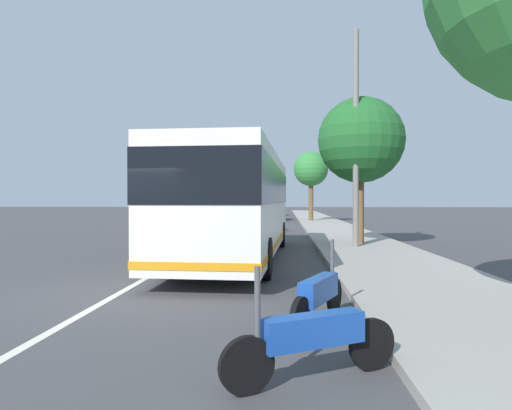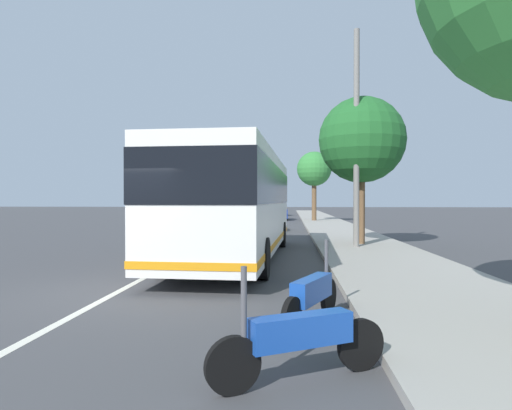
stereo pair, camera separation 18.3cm
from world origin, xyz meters
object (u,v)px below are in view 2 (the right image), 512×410
at_px(motorcycle_nearest_curb, 312,295).
at_px(car_far_distant, 278,210).
at_px(coach_bus, 237,200).
at_px(roadside_tree_mid_block, 362,140).
at_px(car_ahead_same_lane, 260,220).
at_px(roadside_tree_far_block, 314,170).
at_px(car_behind_bus, 278,212).
at_px(motorcycle_by_tree, 300,339).
at_px(utility_pole, 356,140).

relative_size(motorcycle_nearest_curb, car_far_distant, 0.42).
relative_size(coach_bus, car_far_distant, 2.49).
xyz_separation_m(motorcycle_nearest_curb, roadside_tree_mid_block, (10.96, -2.52, 3.82)).
bearing_deg(car_ahead_same_lane, roadside_tree_far_block, -20.38).
xyz_separation_m(car_far_distant, roadside_tree_mid_block, (-35.25, -4.34, 3.56)).
relative_size(car_behind_bus, roadside_tree_mid_block, 0.78).
bearing_deg(car_ahead_same_lane, motorcycle_by_tree, -176.59).
bearing_deg(car_ahead_same_lane, utility_pole, -157.56).
bearing_deg(utility_pole, motorcycle_by_tree, 168.78).
bearing_deg(motorcycle_nearest_curb, roadside_tree_far_block, 21.01).
distance_m(coach_bus, car_far_distant, 39.00).
distance_m(car_ahead_same_lane, roadside_tree_mid_block, 10.27).
xyz_separation_m(car_far_distant, utility_pole, (-36.38, -3.96, 3.42)).
bearing_deg(coach_bus, roadside_tree_mid_block, -48.08).
distance_m(roadside_tree_mid_block, roadside_tree_far_block, 19.85).
relative_size(car_ahead_same_lane, utility_pole, 0.52).
bearing_deg(roadside_tree_far_block, coach_bus, 170.96).
height_order(motorcycle_by_tree, utility_pole, utility_pole).
xyz_separation_m(coach_bus, motorcycle_by_tree, (-9.30, -1.80, -1.45)).
height_order(coach_bus, car_far_distant, coach_bus).
relative_size(motorcycle_by_tree, roadside_tree_far_block, 0.31).
height_order(motorcycle_by_tree, car_ahead_same_lane, car_ahead_same_lane).
distance_m(car_ahead_same_lane, car_behind_bus, 15.23).
relative_size(car_far_distant, utility_pole, 0.55).
bearing_deg(car_far_distant, car_ahead_same_lane, 175.06).
bearing_deg(coach_bus, roadside_tree_far_block, -6.54).
bearing_deg(car_far_distant, car_behind_bus, 177.45).
xyz_separation_m(car_ahead_same_lane, roadside_tree_mid_block, (-8.41, -4.66, 3.60)).
bearing_deg(roadside_tree_far_block, motorcycle_by_tree, 176.60).
distance_m(car_ahead_same_lane, car_far_distant, 26.84).
distance_m(coach_bus, utility_pole, 5.39).
relative_size(motorcycle_nearest_curb, car_behind_bus, 0.41).
relative_size(car_ahead_same_lane, car_behind_bus, 0.91).
bearing_deg(car_behind_bus, coach_bus, 177.44).
height_order(motorcycle_nearest_curb, car_ahead_same_lane, car_ahead_same_lane).
height_order(car_ahead_same_lane, car_far_distant, car_far_distant).
xyz_separation_m(motorcycle_nearest_curb, roadside_tree_far_block, (30.79, -1.72, 4.06)).
xyz_separation_m(motorcycle_by_tree, utility_pole, (11.90, -2.36, 3.68)).
relative_size(coach_bus, roadside_tree_mid_block, 1.89).
xyz_separation_m(car_far_distant, roadside_tree_far_block, (-15.42, -3.55, 3.80)).
height_order(motorcycle_nearest_curb, roadside_tree_mid_block, roadside_tree_mid_block).
xyz_separation_m(car_ahead_same_lane, car_behind_bus, (15.22, -0.67, 0.06)).
bearing_deg(motorcycle_nearest_curb, coach_bus, 39.88).
distance_m(motorcycle_nearest_curb, roadside_tree_far_block, 31.11).
xyz_separation_m(roadside_tree_mid_block, utility_pole, (-1.14, 0.39, -0.14)).
bearing_deg(car_ahead_same_lane, motorcycle_nearest_curb, -175.37).
height_order(motorcycle_nearest_curb, car_far_distant, car_far_distant).
distance_m(motorcycle_by_tree, motorcycle_nearest_curb, 2.09).
height_order(car_behind_bus, car_far_distant, car_behind_bus).
relative_size(roadside_tree_far_block, utility_pole, 0.73).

